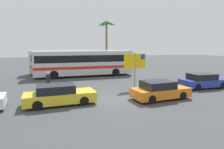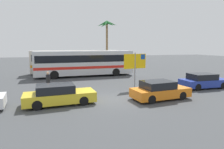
% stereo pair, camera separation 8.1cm
% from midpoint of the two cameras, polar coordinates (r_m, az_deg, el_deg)
% --- Properties ---
extents(ground, '(120.00, 120.00, 0.00)m').
position_cam_midpoint_polar(ground, '(14.03, 0.89, -7.26)').
color(ground, '#424447').
extents(bus_front_coach, '(12.09, 2.44, 3.17)m').
position_cam_midpoint_polar(bus_front_coach, '(24.60, -7.90, 3.61)').
color(bus_front_coach, silver).
rests_on(bus_front_coach, ground).
extents(bus_rear_coach, '(12.09, 2.44, 3.17)m').
position_cam_midpoint_polar(bus_rear_coach, '(27.80, -10.29, 4.09)').
color(bus_rear_coach, silver).
rests_on(bus_rear_coach, ground).
extents(ferry_sign, '(2.19, 0.32, 3.20)m').
position_cam_midpoint_polar(ferry_sign, '(17.37, 7.04, 3.49)').
color(ferry_sign, gray).
rests_on(ferry_sign, ground).
extents(car_yellow, '(4.56, 1.90, 1.32)m').
position_cam_midpoint_polar(car_yellow, '(13.13, -15.18, -5.77)').
color(car_yellow, yellow).
rests_on(car_yellow, ground).
extents(car_blue, '(4.34, 1.95, 1.32)m').
position_cam_midpoint_polar(car_blue, '(19.50, 25.40, -1.73)').
color(car_blue, '#23389E').
rests_on(car_blue, ground).
extents(car_orange, '(4.26, 2.07, 1.32)m').
position_cam_midpoint_polar(car_orange, '(14.35, 13.99, -4.54)').
color(car_orange, orange).
rests_on(car_orange, ground).
extents(pedestrian_crossing_lot, '(0.32, 0.32, 1.82)m').
position_cam_midpoint_polar(pedestrian_crossing_lot, '(15.91, -18.09, -1.81)').
color(pedestrian_crossing_lot, '#706656').
rests_on(pedestrian_crossing_lot, ground).
extents(palm_tree_seaside, '(3.14, 2.99, 7.66)m').
position_cam_midpoint_polar(palm_tree_seaside, '(30.81, -1.46, 12.69)').
color(palm_tree_seaside, brown).
rests_on(palm_tree_seaside, ground).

